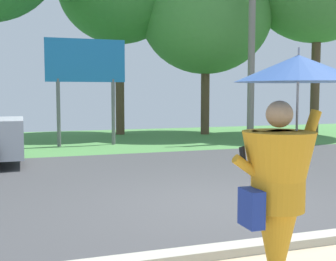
{
  "coord_description": "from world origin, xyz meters",
  "views": [
    {
      "loc": [
        -2.82,
        -6.18,
        1.77
      ],
      "look_at": [
        -0.43,
        1.0,
        1.1
      ],
      "focal_mm": 46.64,
      "sensor_mm": 36.0,
      "label": 1
    }
  ],
  "objects_px": {
    "monk_pedestrian": "(283,171)",
    "utility_pole": "(251,51)",
    "roadside_billboard": "(86,68)",
    "tree_right_far": "(206,14)"
  },
  "relations": [
    {
      "from": "utility_pole",
      "to": "roadside_billboard",
      "type": "bearing_deg",
      "value": 170.47
    },
    {
      "from": "utility_pole",
      "to": "tree_right_far",
      "type": "bearing_deg",
      "value": 95.58
    },
    {
      "from": "monk_pedestrian",
      "to": "utility_pole",
      "type": "xyz_separation_m",
      "value": [
        5.58,
        10.53,
        2.06
      ]
    },
    {
      "from": "tree_right_far",
      "to": "monk_pedestrian",
      "type": "bearing_deg",
      "value": -110.86
    },
    {
      "from": "tree_right_far",
      "to": "roadside_billboard",
      "type": "bearing_deg",
      "value": -156.09
    },
    {
      "from": "roadside_billboard",
      "to": "tree_right_far",
      "type": "height_order",
      "value": "tree_right_far"
    },
    {
      "from": "roadside_billboard",
      "to": "tree_right_far",
      "type": "distance_m",
      "value": 6.25
    },
    {
      "from": "utility_pole",
      "to": "tree_right_far",
      "type": "xyz_separation_m",
      "value": [
        -0.32,
        3.28,
        1.79
      ]
    },
    {
      "from": "monk_pedestrian",
      "to": "tree_right_far",
      "type": "relative_size",
      "value": 0.29
    },
    {
      "from": "roadside_billboard",
      "to": "monk_pedestrian",
      "type": "bearing_deg",
      "value": -89.95
    }
  ]
}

